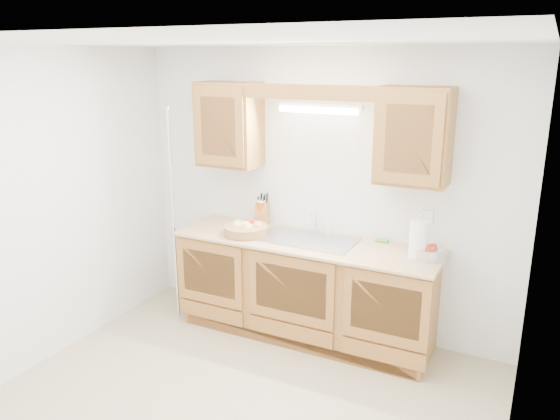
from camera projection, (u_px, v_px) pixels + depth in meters
The scene contains 17 objects.
room at pixel (232, 242), 3.54m from camera, with size 3.52×3.50×2.50m.
base_cabinets at pixel (306, 289), 4.80m from camera, with size 2.20×0.60×0.86m, color olive.
countertop at pixel (306, 242), 4.66m from camera, with size 2.30×0.63×0.04m, color tan.
upper_cabinet_left at pixel (229, 124), 4.89m from camera, with size 0.55×0.33×0.75m, color olive.
upper_cabinet_right at pixel (414, 136), 4.18m from camera, with size 0.55×0.33×0.75m, color olive.
valance at pixel (308, 92), 4.32m from camera, with size 2.20×0.05×0.12m, color olive.
fluorescent_fixture at pixel (319, 108), 4.56m from camera, with size 0.76×0.08×0.08m.
sink at pixel (307, 247), 4.70m from camera, with size 0.84×0.46×0.36m.
wire_shelf_pole at pixel (173, 218), 4.93m from camera, with size 0.03×0.03×2.00m, color silver.
outlet_plate at pixel (428, 217), 4.44m from camera, with size 0.08×0.01×0.12m, color white.
fruit_basket at pixel (246, 228), 4.80m from camera, with size 0.43×0.43×0.12m.
knife_block at pixel (262, 214), 5.04m from camera, with size 0.15×0.20×0.31m.
orange_canister at pixel (261, 213), 5.03m from camera, with size 0.08×0.08×0.24m.
soap_bottle at pixel (263, 216), 5.06m from camera, with size 0.07×0.08×0.17m, color blue.
sponge at pixel (382, 241), 4.62m from camera, with size 0.11×0.07×0.02m.
paper_towel at pixel (419, 240), 4.21m from camera, with size 0.17×0.17×0.36m.
apple_bowl at pixel (429, 252), 4.22m from camera, with size 0.25×0.25×0.12m.
Camera 1 is at (1.78, -2.86, 2.42)m, focal length 35.00 mm.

